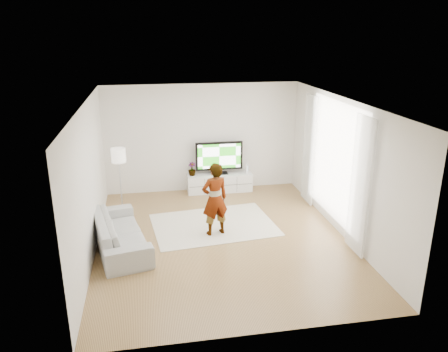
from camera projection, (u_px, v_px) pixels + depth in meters
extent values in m
plane|color=#A6824B|center=(222.00, 239.00, 8.95)|extent=(6.00, 6.00, 0.00)
plane|color=white|center=(222.00, 102.00, 8.06)|extent=(6.00, 6.00, 0.00)
cube|color=silver|center=(89.00, 181.00, 8.09)|extent=(0.02, 6.00, 2.80)
cube|color=silver|center=(342.00, 167.00, 8.92)|extent=(0.02, 6.00, 2.80)
cube|color=silver|center=(202.00, 138.00, 11.30)|extent=(5.00, 0.02, 2.80)
cube|color=silver|center=(261.00, 245.00, 5.70)|extent=(5.00, 0.02, 2.80)
cube|color=white|center=(335.00, 161.00, 9.18)|extent=(0.01, 2.60, 2.50)
cube|color=white|center=(360.00, 186.00, 7.98)|extent=(0.04, 0.70, 2.60)
cube|color=white|center=(309.00, 150.00, 10.41)|extent=(0.04, 0.70, 2.60)
cube|color=silver|center=(219.00, 182.00, 11.52)|extent=(1.69, 0.48, 0.48)
cube|color=black|center=(221.00, 185.00, 11.30)|extent=(1.64, 0.00, 0.01)
cube|color=black|center=(205.00, 186.00, 11.23)|extent=(0.01, 0.00, 0.42)
cube|color=black|center=(237.00, 185.00, 11.37)|extent=(0.01, 0.00, 0.42)
cube|color=black|center=(219.00, 173.00, 11.47)|extent=(0.44, 0.24, 0.02)
cube|color=black|center=(219.00, 171.00, 11.45)|extent=(0.09, 0.05, 0.09)
cube|color=black|center=(219.00, 156.00, 11.32)|extent=(1.23, 0.07, 0.75)
cube|color=#248C16|center=(219.00, 156.00, 11.28)|extent=(1.12, 0.01, 0.64)
cube|color=white|center=(247.00, 168.00, 11.53)|extent=(0.08, 0.17, 0.23)
cube|color=#4CB2FF|center=(248.00, 168.00, 11.45)|extent=(0.01, 0.00, 0.12)
imported|color=#3F7238|center=(192.00, 169.00, 11.27)|extent=(0.22, 0.22, 0.35)
cube|color=beige|center=(214.00, 225.00, 9.58)|extent=(2.78, 2.14, 0.01)
imported|color=#334772|center=(215.00, 199.00, 8.91)|extent=(0.64, 0.50, 1.54)
imported|color=#A9AAA5|center=(120.00, 232.00, 8.50)|extent=(1.31, 2.35, 0.65)
cylinder|color=silver|center=(123.00, 208.00, 10.45)|extent=(0.26, 0.26, 0.02)
cylinder|color=silver|center=(121.00, 185.00, 10.26)|extent=(0.03, 0.03, 1.15)
cylinder|color=white|center=(118.00, 155.00, 10.03)|extent=(0.33, 0.33, 0.32)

